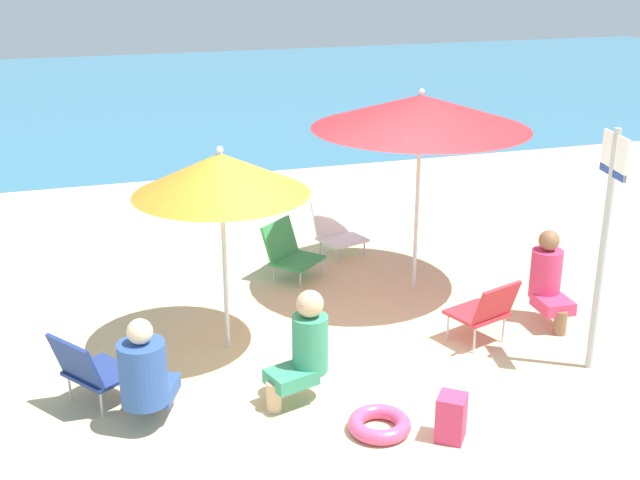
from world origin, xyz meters
TOP-DOWN VIEW (x-y plane):
  - ground_plane at (0.00, 0.00)m, footprint 40.00×40.00m
  - sea_water at (0.00, 14.61)m, footprint 40.00×16.00m
  - umbrella_orange at (-0.89, 0.77)m, footprint 1.52×1.52m
  - umbrella_red at (1.26, 1.48)m, footprint 2.18×2.18m
  - beach_chair_a at (0.09, 2.20)m, footprint 0.73×0.73m
  - beach_chair_b at (1.34, 0.11)m, footprint 0.61×0.63m
  - beach_chair_c at (0.83, 2.76)m, footprint 0.62×0.65m
  - beach_chair_d at (-2.11, 0.11)m, footprint 0.69×0.69m
  - person_a at (2.14, 0.37)m, footprint 0.32×0.55m
  - person_b at (-0.49, -0.32)m, footprint 0.53×0.38m
  - person_c at (-1.72, -0.30)m, footprint 0.48×0.58m
  - warning_sign at (2.00, -0.55)m, footprint 0.11×0.42m
  - swim_ring at (-0.09, -0.92)m, footprint 0.48×0.48m
  - beach_bag at (0.37, -1.17)m, footprint 0.29×0.29m

SIDE VIEW (x-z plane):
  - ground_plane at x=0.00m, z-range 0.00..0.00m
  - sea_water at x=0.00m, z-range 0.00..0.01m
  - swim_ring at x=-0.09m, z-range 0.00..0.12m
  - beach_bag at x=0.37m, z-range 0.00..0.36m
  - beach_chair_c at x=0.83m, z-range -0.01..0.62m
  - beach_chair_a at x=0.09m, z-range 0.00..0.62m
  - beach_chair_d at x=-2.11m, z-range 0.02..0.65m
  - beach_chair_b at x=1.34m, z-range 0.03..0.67m
  - person_c at x=-1.72m, z-range -0.01..0.88m
  - person_a at x=2.14m, z-range -0.01..0.91m
  - person_b at x=-0.49m, z-range 0.00..0.94m
  - warning_sign at x=2.00m, z-range 0.29..2.38m
  - umbrella_orange at x=-0.89m, z-range 0.69..2.55m
  - umbrella_red at x=1.26m, z-range 0.83..2.95m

